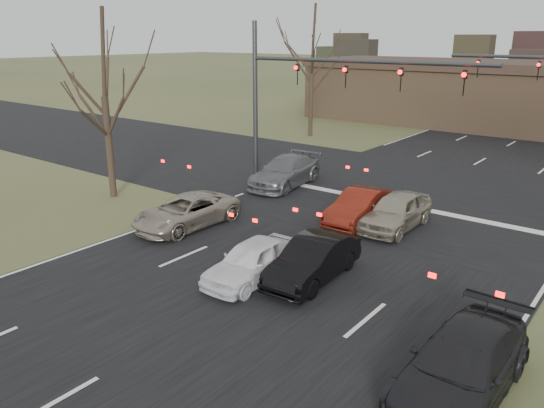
% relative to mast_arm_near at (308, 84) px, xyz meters
% --- Properties ---
extents(ground, '(360.00, 360.00, 0.00)m').
position_rel_mast_arm_near_xyz_m(ground, '(5.23, -13.00, -5.07)').
color(ground, '#46522C').
rests_on(ground, ground).
extents(road_cross, '(200.00, 14.00, 0.02)m').
position_rel_mast_arm_near_xyz_m(road_cross, '(5.23, 2.00, -5.06)').
color(road_cross, black).
rests_on(road_cross, ground).
extents(mast_arm_near, '(12.12, 0.24, 8.00)m').
position_rel_mast_arm_near_xyz_m(mast_arm_near, '(0.00, 0.00, 0.00)').
color(mast_arm_near, '#383A3D').
rests_on(mast_arm_near, ground).
extents(tree_left_near, '(5.10, 5.10, 8.50)m').
position_rel_mast_arm_near_xyz_m(tree_left_near, '(-6.27, -7.00, 1.49)').
color(tree_left_near, black).
rests_on(tree_left_near, ground).
extents(tree_left_far, '(5.70, 5.70, 9.50)m').
position_rel_mast_arm_near_xyz_m(tree_left_far, '(-7.77, 12.00, 2.27)').
color(tree_left_far, black).
rests_on(tree_left_far, ground).
extents(car_silver_suv, '(2.21, 4.60, 1.26)m').
position_rel_mast_arm_near_xyz_m(car_silver_suv, '(-0.43, -7.80, -4.44)').
color(car_silver_suv, '#A39884').
rests_on(car_silver_suv, ground).
extents(car_white_sedan, '(1.62, 3.77, 1.27)m').
position_rel_mast_arm_near_xyz_m(car_white_sedan, '(4.72, -9.92, -4.44)').
color(car_white_sedan, white).
rests_on(car_white_sedan, ground).
extents(car_black_hatch, '(1.69, 4.13, 1.33)m').
position_rel_mast_arm_near_xyz_m(car_black_hatch, '(6.21, -8.76, -4.41)').
color(car_black_hatch, black).
rests_on(car_black_hatch, ground).
extents(car_charcoal_sedan, '(2.00, 4.72, 1.36)m').
position_rel_mast_arm_near_xyz_m(car_charcoal_sedan, '(11.73, -11.46, -4.39)').
color(car_charcoal_sedan, black).
rests_on(car_charcoal_sedan, ground).
extents(car_grey_ahead, '(2.62, 5.21, 1.45)m').
position_rel_mast_arm_near_xyz_m(car_grey_ahead, '(-0.94, -0.50, -4.35)').
color(car_grey_ahead, slate).
rests_on(car_grey_ahead, ground).
extents(car_red_ahead, '(1.55, 4.06, 1.32)m').
position_rel_mast_arm_near_xyz_m(car_red_ahead, '(4.73, -3.09, -4.41)').
color(car_red_ahead, '#61180D').
rests_on(car_red_ahead, ground).
extents(car_silver_ahead, '(1.71, 4.17, 1.42)m').
position_rel_mast_arm_near_xyz_m(car_silver_ahead, '(6.21, -2.88, -4.36)').
color(car_silver_ahead, '#A19A82').
rests_on(car_silver_ahead, ground).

